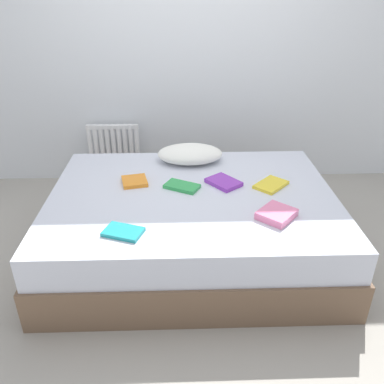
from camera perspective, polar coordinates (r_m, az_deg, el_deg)
ground_plane at (r=3.01m, az=0.03°, el=-8.53°), size 8.00×8.00×0.00m
back_wall at (r=3.79m, az=-0.70°, el=22.08°), size 6.00×0.10×2.80m
bed at (r=2.87m, az=0.03°, el=-4.57°), size 2.00×1.50×0.50m
radiator at (r=3.95m, az=-11.10°, el=6.09°), size 0.49×0.04×0.49m
pillow at (r=3.20m, az=-0.36°, el=5.49°), size 0.52×0.34×0.14m
textbook_pink at (r=2.51m, az=12.04°, el=-3.12°), size 0.28×0.29×0.05m
textbook_teal at (r=2.34m, az=-9.83°, el=-5.66°), size 0.26×0.21×0.02m
textbook_orange at (r=2.90m, az=-8.24°, el=1.54°), size 0.21×0.22×0.03m
textbook_yellow at (r=2.88m, az=11.26°, el=1.03°), size 0.28×0.28×0.02m
textbook_purple at (r=2.86m, az=4.56°, el=1.40°), size 0.28×0.29×0.03m
textbook_green at (r=2.80m, az=-1.46°, el=0.82°), size 0.27×0.23×0.03m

